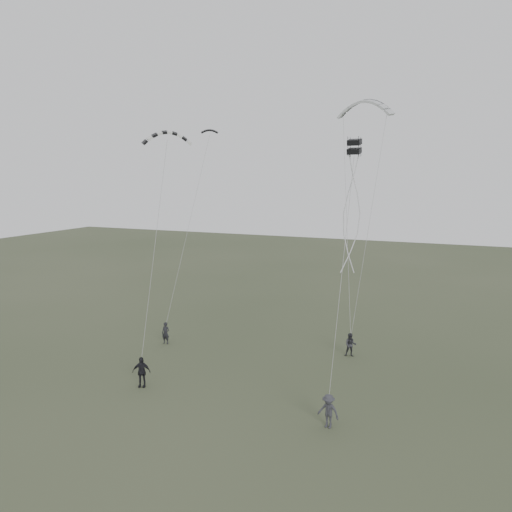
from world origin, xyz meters
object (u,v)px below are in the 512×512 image
at_px(kite_dark_small, 210,130).
at_px(kite_box, 354,147).
at_px(flyer_right, 351,345).
at_px(flyer_center, 141,372).
at_px(flyer_far, 328,411).
at_px(kite_pale_large, 365,101).
at_px(kite_striped, 167,132).
at_px(flyer_left, 166,333).

bearing_deg(kite_dark_small, kite_box, -65.32).
height_order(flyer_right, kite_dark_small, kite_dark_small).
height_order(flyer_center, flyer_far, flyer_center).
distance_m(kite_pale_large, kite_striped, 14.47).
bearing_deg(flyer_center, flyer_far, -24.23).
xyz_separation_m(flyer_right, flyer_far, (1.08, -9.99, 0.04)).
distance_m(flyer_left, kite_pale_large, 22.15).
bearing_deg(flyer_far, flyer_right, 106.45).
xyz_separation_m(flyer_left, flyer_far, (13.96, -7.35, 0.05)).
xyz_separation_m(flyer_right, kite_box, (1.18, -6.35, 12.69)).
relative_size(kite_dark_small, kite_striped, 0.41).
relative_size(flyer_right, kite_pale_large, 0.39).
xyz_separation_m(flyer_far, kite_box, (0.10, 3.64, 12.65)).
height_order(flyer_center, kite_pale_large, kite_pale_large).
bearing_deg(kite_box, flyer_far, -89.58).
bearing_deg(flyer_right, kite_box, -90.47).
bearing_deg(flyer_center, flyer_right, 21.62).
relative_size(flyer_left, flyer_center, 0.89).
distance_m(flyer_right, kite_striped, 18.72).
bearing_deg(flyer_center, kite_pale_large, 36.04).
height_order(flyer_center, kite_box, kite_box).
height_order(flyer_far, kite_striped, kite_striped).
bearing_deg(kite_dark_small, flyer_far, -73.86).
height_order(flyer_left, kite_striped, kite_striped).
relative_size(flyer_far, kite_striped, 0.52).
relative_size(kite_striped, kite_box, 4.56).
bearing_deg(flyer_left, flyer_center, -72.01).
relative_size(flyer_far, kite_box, 2.35).
height_order(flyer_right, kite_pale_large, kite_pale_large).
height_order(kite_striped, kite_box, kite_striped).
relative_size(flyer_left, kite_striped, 0.49).
distance_m(flyer_right, flyer_center, 13.84).
bearing_deg(flyer_left, kite_dark_small, 84.38).
relative_size(flyer_far, kite_dark_small, 1.25).
xyz_separation_m(flyer_center, kite_striped, (-1.88, 6.32, 13.98)).
height_order(kite_dark_small, kite_pale_large, kite_pale_large).
relative_size(flyer_center, kite_box, 2.49).
bearing_deg(kite_pale_large, flyer_right, -75.29).
bearing_deg(kite_box, kite_striped, 168.57).
distance_m(kite_dark_small, kite_pale_large, 12.29).
relative_size(kite_pale_large, kite_striped, 1.26).
relative_size(flyer_right, flyer_far, 0.95).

